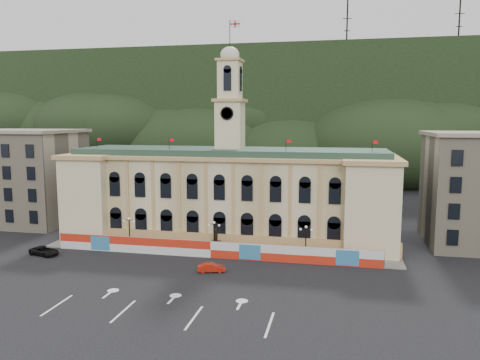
% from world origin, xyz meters
% --- Properties ---
extents(ground, '(260.00, 260.00, 0.00)m').
position_xyz_m(ground, '(0.00, 0.00, 0.00)').
color(ground, black).
rests_on(ground, ground).
extents(lane_markings, '(26.00, 10.00, 0.02)m').
position_xyz_m(lane_markings, '(0.00, -5.00, 0.00)').
color(lane_markings, white).
rests_on(lane_markings, ground).
extents(hill_ridge, '(230.00, 80.00, 64.00)m').
position_xyz_m(hill_ridge, '(0.03, 121.99, 19.48)').
color(hill_ridge, black).
rests_on(hill_ridge, ground).
extents(city_hall, '(56.20, 17.60, 37.10)m').
position_xyz_m(city_hall, '(0.00, 27.63, 7.85)').
color(city_hall, beige).
rests_on(city_hall, ground).
extents(side_building_left, '(21.00, 17.00, 18.60)m').
position_xyz_m(side_building_left, '(-43.00, 30.93, 9.33)').
color(side_building_left, tan).
rests_on(side_building_left, ground).
extents(hoarding_fence, '(50.00, 0.44, 2.50)m').
position_xyz_m(hoarding_fence, '(0.06, 15.07, 1.25)').
color(hoarding_fence, red).
rests_on(hoarding_fence, ground).
extents(pavement, '(56.00, 5.50, 0.16)m').
position_xyz_m(pavement, '(0.00, 17.75, 0.08)').
color(pavement, slate).
rests_on(pavement, ground).
extents(statue, '(1.40, 1.40, 3.72)m').
position_xyz_m(statue, '(0.00, 18.00, 1.19)').
color(statue, '#595651').
rests_on(statue, ground).
extents(lamp_left, '(1.96, 0.44, 5.15)m').
position_xyz_m(lamp_left, '(-14.00, 17.00, 3.07)').
color(lamp_left, black).
rests_on(lamp_left, ground).
extents(lamp_center, '(1.96, 0.44, 5.15)m').
position_xyz_m(lamp_center, '(0.00, 17.00, 3.07)').
color(lamp_center, black).
rests_on(lamp_center, ground).
extents(lamp_right, '(1.96, 0.44, 5.15)m').
position_xyz_m(lamp_right, '(14.00, 17.00, 3.07)').
color(lamp_right, black).
rests_on(lamp_right, ground).
extents(red_sedan, '(3.36, 4.48, 1.24)m').
position_xyz_m(red_sedan, '(1.86, 8.65, 0.62)').
color(red_sedan, '#AE1C0C').
rests_on(red_sedan, ground).
extents(black_suv, '(4.59, 5.90, 1.34)m').
position_xyz_m(black_suv, '(-25.26, 10.97, 0.67)').
color(black_suv, black).
rests_on(black_suv, ground).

